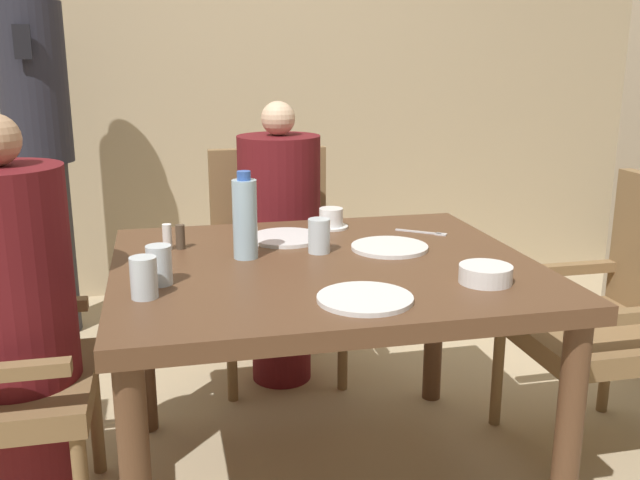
# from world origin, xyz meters

# --- Properties ---
(wall_back) EXTENTS (8.00, 0.06, 2.80)m
(wall_back) POSITION_xyz_m (0.00, 2.02, 1.40)
(wall_back) COLOR tan
(wall_back) RESTS_ON ground_plane
(dining_table) EXTENTS (1.19, 1.04, 0.72)m
(dining_table) POSITION_xyz_m (0.00, 0.00, 0.63)
(dining_table) COLOR brown
(dining_table) RESTS_ON ground_plane
(diner_in_left_chair) EXTENTS (0.32, 0.32, 1.16)m
(diner_in_left_chair) POSITION_xyz_m (-0.85, 0.00, 0.60)
(diner_in_left_chair) COLOR #5B1419
(diner_in_left_chair) RESTS_ON ground_plane
(chair_far_side) EXTENTS (0.50, 0.50, 0.91)m
(chair_far_side) POSITION_xyz_m (0.00, 0.91, 0.50)
(chair_far_side) COLOR brown
(chair_far_side) RESTS_ON ground_plane
(diner_in_far_chair) EXTENTS (0.32, 0.32, 1.13)m
(diner_in_far_chair) POSITION_xyz_m (-0.00, 0.77, 0.58)
(diner_in_far_chair) COLOR #5B1419
(diner_in_far_chair) RESTS_ON ground_plane
(chair_right_side) EXTENTS (0.50, 0.50, 0.91)m
(chair_right_side) POSITION_xyz_m (0.99, -0.00, 0.50)
(chair_right_side) COLOR brown
(chair_right_side) RESTS_ON ground_plane
(standing_host) EXTENTS (0.30, 0.33, 1.75)m
(standing_host) POSITION_xyz_m (-0.97, 1.52, 0.94)
(standing_host) COLOR #2D2D33
(standing_host) RESTS_ON ground_plane
(plate_main_left) EXTENTS (0.24, 0.24, 0.01)m
(plate_main_left) POSITION_xyz_m (0.23, 0.08, 0.73)
(plate_main_left) COLOR white
(plate_main_left) RESTS_ON dining_table
(plate_main_right) EXTENTS (0.24, 0.24, 0.01)m
(plate_main_right) POSITION_xyz_m (0.02, -0.35, 0.73)
(plate_main_right) COLOR white
(plate_main_right) RESTS_ON dining_table
(plate_dessert_center) EXTENTS (0.24, 0.24, 0.01)m
(plate_dessert_center) POSITION_xyz_m (-0.06, 0.27, 0.73)
(plate_dessert_center) COLOR white
(plate_dessert_center) RESTS_ON dining_table
(teacup_with_saucer) EXTENTS (0.12, 0.12, 0.07)m
(teacup_with_saucer) POSITION_xyz_m (0.11, 0.39, 0.75)
(teacup_with_saucer) COLOR white
(teacup_with_saucer) RESTS_ON dining_table
(bowl_small) EXTENTS (0.14, 0.14, 0.05)m
(bowl_small) POSITION_xyz_m (0.37, -0.28, 0.74)
(bowl_small) COLOR white
(bowl_small) RESTS_ON dining_table
(water_bottle) EXTENTS (0.07, 0.07, 0.26)m
(water_bottle) POSITION_xyz_m (-0.21, 0.09, 0.84)
(water_bottle) COLOR #A3C6DB
(water_bottle) RESTS_ON dining_table
(glass_tall_near) EXTENTS (0.07, 0.07, 0.10)m
(glass_tall_near) POSITION_xyz_m (-0.50, -0.21, 0.77)
(glass_tall_near) COLOR silver
(glass_tall_near) RESTS_ON dining_table
(glass_tall_mid) EXTENTS (0.07, 0.07, 0.10)m
(glass_tall_mid) POSITION_xyz_m (0.01, 0.09, 0.77)
(glass_tall_mid) COLOR silver
(glass_tall_mid) RESTS_ON dining_table
(glass_tall_far) EXTENTS (0.07, 0.07, 0.10)m
(glass_tall_far) POSITION_xyz_m (-0.46, -0.11, 0.77)
(glass_tall_far) COLOR silver
(glass_tall_far) RESTS_ON dining_table
(salt_shaker) EXTENTS (0.03, 0.03, 0.08)m
(salt_shaker) POSITION_xyz_m (-0.44, 0.23, 0.76)
(salt_shaker) COLOR white
(salt_shaker) RESTS_ON dining_table
(pepper_shaker) EXTENTS (0.03, 0.03, 0.08)m
(pepper_shaker) POSITION_xyz_m (-0.40, 0.23, 0.76)
(pepper_shaker) COLOR #4C3D2D
(pepper_shaker) RESTS_ON dining_table
(fork_beside_plate) EXTENTS (0.15, 0.12, 0.00)m
(fork_beside_plate) POSITION_xyz_m (0.41, 0.24, 0.72)
(fork_beside_plate) COLOR silver
(fork_beside_plate) RESTS_ON dining_table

